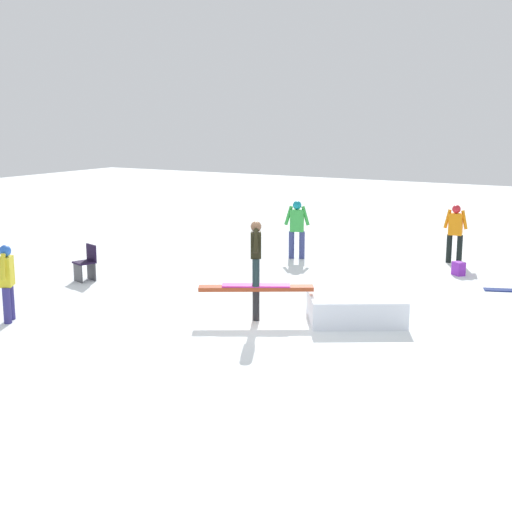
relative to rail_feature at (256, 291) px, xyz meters
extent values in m
plane|color=white|center=(0.00, 0.00, -0.58)|extent=(60.00, 60.00, 0.00)
cylinder|color=black|center=(0.00, 0.00, -0.28)|extent=(0.14, 0.14, 0.61)
cube|color=#A53F1E|center=(0.00, 0.00, 0.07)|extent=(2.07, 1.39, 0.08)
cube|color=white|center=(-1.67, -1.00, -0.32)|extent=(2.31, 2.21, 0.52)
cube|color=#CF2998|center=(0.00, 0.00, 0.12)|extent=(1.29, 0.89, 0.03)
cylinder|color=#1E3032|center=(0.06, -0.11, 0.41)|extent=(0.14, 0.14, 0.54)
cylinder|color=#1E3032|center=(-0.06, 0.11, 0.41)|extent=(0.14, 0.14, 0.54)
cube|color=black|center=(0.00, 0.00, 0.93)|extent=(0.34, 0.39, 0.50)
cylinder|color=black|center=(0.10, -0.18, 1.04)|extent=(0.22, 0.30, 0.46)
cylinder|color=black|center=(-0.10, 0.18, 1.04)|extent=(0.22, 0.30, 0.46)
sphere|color=brown|center=(0.00, 0.00, 1.28)|extent=(0.21, 0.21, 0.21)
cylinder|color=navy|center=(1.93, -5.93, -0.20)|extent=(0.16, 0.16, 0.77)
cylinder|color=navy|center=(2.20, -5.82, -0.20)|extent=(0.16, 0.16, 0.77)
cube|color=green|center=(2.07, -5.87, 0.49)|extent=(0.44, 0.35, 0.61)
cylinder|color=green|center=(1.85, -5.96, 0.63)|extent=(0.26, 0.18, 0.55)
cylinder|color=green|center=(2.29, -5.78, 0.63)|extent=(0.26, 0.18, 0.55)
sphere|color=teal|center=(2.07, -5.87, 0.92)|extent=(0.24, 0.24, 0.24)
cylinder|color=black|center=(-1.78, -7.45, -0.20)|extent=(0.15, 0.15, 0.77)
cylinder|color=black|center=(-2.06, -7.47, -0.20)|extent=(0.15, 0.15, 0.77)
cube|color=orange|center=(-1.92, -7.46, 0.48)|extent=(0.37, 0.25, 0.59)
cylinder|color=orange|center=(-1.70, -7.44, 0.62)|extent=(0.20, 0.11, 0.52)
cylinder|color=orange|center=(-2.14, -7.48, 0.62)|extent=(0.20, 0.11, 0.52)
sphere|color=red|center=(-1.92, -7.46, 0.89)|extent=(0.23, 0.23, 0.23)
cylinder|color=navy|center=(4.23, 2.35, -0.23)|extent=(0.15, 0.15, 0.71)
cylinder|color=navy|center=(4.07, 2.58, -0.23)|extent=(0.15, 0.15, 0.71)
cube|color=gold|center=(4.15, 2.46, 0.42)|extent=(0.38, 0.42, 0.58)
cylinder|color=gold|center=(4.27, 2.28, 0.55)|extent=(0.21, 0.25, 0.52)
cylinder|color=gold|center=(4.02, 2.65, 0.55)|extent=(0.21, 0.25, 0.52)
sphere|color=blue|center=(4.15, 2.46, 0.82)|extent=(0.23, 0.23, 0.23)
cube|color=#3F3F44|center=(5.34, -0.67, -0.36)|extent=(0.38, 0.16, 0.44)
cube|color=#3F3F44|center=(5.22, -1.01, -0.36)|extent=(0.38, 0.16, 0.44)
cube|color=black|center=(5.28, -0.84, -0.12)|extent=(0.56, 0.56, 0.04)
cube|color=black|center=(5.22, -1.03, 0.10)|extent=(0.43, 0.18, 0.40)
cube|color=purple|center=(-2.42, -6.01, -0.41)|extent=(0.37, 0.36, 0.34)
camera|label=1|loc=(-6.73, 11.69, 3.40)|focal=50.00mm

